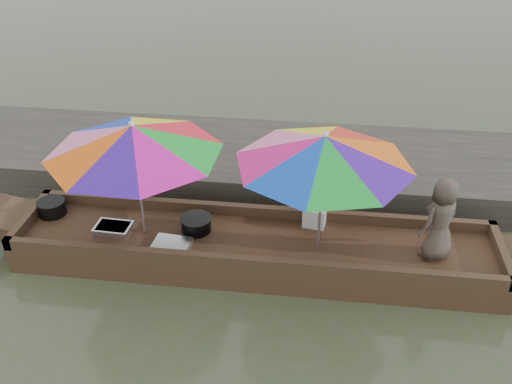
# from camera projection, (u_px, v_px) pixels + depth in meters

# --- Properties ---
(water) EXTENTS (80.00, 80.00, 0.00)m
(water) POSITION_uv_depth(u_px,v_px,m) (255.00, 262.00, 7.35)
(water) COLOR #384526
(water) RESTS_ON ground
(dock) EXTENTS (22.00, 2.20, 0.50)m
(dock) POSITION_uv_depth(u_px,v_px,m) (273.00, 164.00, 9.08)
(dock) COLOR #2D2B26
(dock) RESTS_ON ground
(boat_hull) EXTENTS (6.06, 1.20, 0.35)m
(boat_hull) POSITION_uv_depth(u_px,v_px,m) (255.00, 251.00, 7.26)
(boat_hull) COLOR black
(boat_hull) RESTS_ON water
(cooking_pot) EXTENTS (0.37, 0.37, 0.20)m
(cooking_pot) POSITION_uv_depth(u_px,v_px,m) (52.00, 207.00, 7.63)
(cooking_pot) COLOR black
(cooking_pot) RESTS_ON boat_hull
(tray_crayfish) EXTENTS (0.47, 0.34, 0.09)m
(tray_crayfish) POSITION_uv_depth(u_px,v_px,m) (113.00, 228.00, 7.30)
(tray_crayfish) COLOR silver
(tray_crayfish) RESTS_ON boat_hull
(tray_scallop) EXTENTS (0.49, 0.36, 0.06)m
(tray_scallop) POSITION_uv_depth(u_px,v_px,m) (172.00, 244.00, 7.05)
(tray_scallop) COLOR silver
(tray_scallop) RESTS_ON boat_hull
(charcoal_grill) EXTENTS (0.38, 0.38, 0.18)m
(charcoal_grill) POSITION_uv_depth(u_px,v_px,m) (196.00, 224.00, 7.30)
(charcoal_grill) COLOR black
(charcoal_grill) RESTS_ON boat_hull
(supply_bag) EXTENTS (0.31, 0.26, 0.26)m
(supply_bag) POSITION_uv_depth(u_px,v_px,m) (314.00, 217.00, 7.38)
(supply_bag) COLOR silver
(supply_bag) RESTS_ON boat_hull
(vendor) EXTENTS (0.62, 0.60, 1.07)m
(vendor) POSITION_uv_depth(u_px,v_px,m) (441.00, 219.00, 6.62)
(vendor) COLOR #483C34
(vendor) RESTS_ON boat_hull
(umbrella_bow) EXTENTS (2.73, 2.73, 1.55)m
(umbrella_bow) POSITION_uv_depth(u_px,v_px,m) (138.00, 180.00, 6.91)
(umbrella_bow) COLOR red
(umbrella_bow) RESTS_ON boat_hull
(umbrella_stern) EXTENTS (2.36, 2.36, 1.55)m
(umbrella_stern) POSITION_uv_depth(u_px,v_px,m) (321.00, 192.00, 6.68)
(umbrella_stern) COLOR #FF670C
(umbrella_stern) RESTS_ON boat_hull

